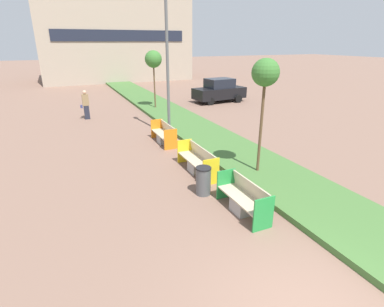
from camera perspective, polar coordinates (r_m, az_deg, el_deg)
name	(u,v)px	position (r m, az deg, el deg)	size (l,w,h in m)	color
planter_grass_strip	(194,128)	(16.65, 0.46, 4.80)	(2.80, 120.00, 0.18)	#426B33
building_backdrop	(114,40)	(41.09, -14.57, 20.14)	(17.48, 8.75, 9.49)	tan
bench_green_frame	(244,201)	(8.74, 9.82, -8.85)	(0.65, 1.95, 0.94)	#9E9B96
bench_yellow_frame	(198,163)	(11.16, 1.08, -1.75)	(0.65, 2.33, 0.94)	#9E9B96
bench_orange_frame	(164,136)	(14.47, -5.32, 3.42)	(0.65, 2.06, 0.94)	#9E9B96
litter_bin	(203,181)	(9.54, 2.17, -5.21)	(0.49, 0.49, 0.92)	#4C4F51
street_lamp_post	(167,42)	(14.95, -4.80, 20.33)	(0.24, 0.44, 8.36)	#56595B
sapling_tree_near	(265,75)	(10.40, 13.80, 14.32)	(0.92, 0.92, 4.12)	brown
sapling_tree_far	(153,60)	(21.49, -7.37, 17.31)	(1.16, 1.16, 4.07)	brown
pedestrian_walking	(86,105)	(20.02, -19.58, 8.78)	(0.53, 0.24, 1.81)	#232633
parked_car_distant	(219,91)	(24.66, 5.22, 11.85)	(4.34, 2.13, 1.86)	black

